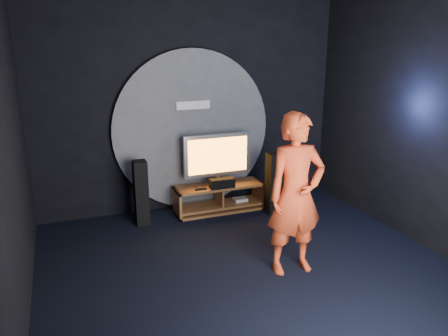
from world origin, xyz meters
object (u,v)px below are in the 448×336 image
(media_console, at_px, (219,199))
(tower_speaker_left, at_px, (141,193))
(tv, at_px, (217,157))
(subwoofer, at_px, (273,192))
(tower_speaker_right, at_px, (273,184))
(player, at_px, (296,195))

(media_console, height_order, tower_speaker_left, tower_speaker_left)
(tv, height_order, subwoofer, tv)
(media_console, xyz_separation_m, subwoofer, (1.03, 0.11, -0.04))
(media_console, bearing_deg, tower_speaker_left, -176.75)
(tower_speaker_right, bearing_deg, subwoofer, 63.09)
(tower_speaker_left, distance_m, tower_speaker_right, 2.09)
(tower_speaker_left, relative_size, subwoofer, 3.23)
(media_console, relative_size, tower_speaker_right, 1.45)
(media_console, distance_m, tower_speaker_left, 1.33)
(player, bearing_deg, tower_speaker_right, 73.60)
(tower_speaker_left, xyz_separation_m, subwoofer, (2.32, 0.18, -0.35))
(tv, height_order, player, player)
(player, bearing_deg, tv, 97.77)
(media_console, bearing_deg, tv, 95.83)
(tower_speaker_right, relative_size, player, 0.51)
(tower_speaker_left, relative_size, tower_speaker_right, 1.00)
(subwoofer, bearing_deg, tv, -177.89)
(subwoofer, bearing_deg, tower_speaker_right, -116.91)
(tv, distance_m, tower_speaker_left, 1.35)
(tower_speaker_left, bearing_deg, tv, 6.25)
(media_console, relative_size, tower_speaker_left, 1.45)
(subwoofer, distance_m, player, 2.50)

